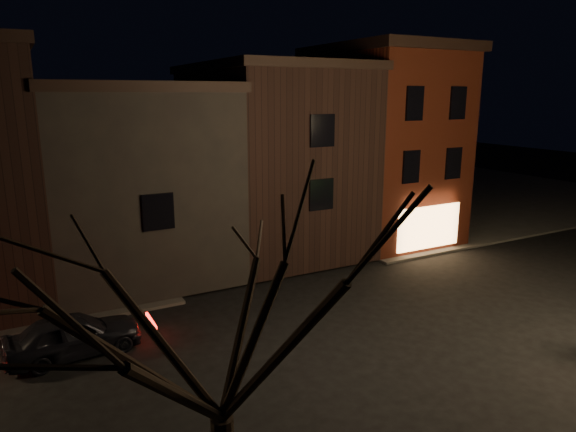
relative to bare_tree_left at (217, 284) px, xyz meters
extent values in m
plane|color=black|center=(8.00, 7.00, -5.43)|extent=(120.00, 120.00, 0.00)
cube|color=#2D2B28|center=(28.00, 27.00, -5.37)|extent=(30.00, 30.00, 0.12)
cube|color=#501A0E|center=(16.00, 16.50, -0.31)|extent=(6.00, 8.00, 10.00)
cube|color=black|center=(16.00, 16.50, 4.94)|extent=(6.50, 8.50, 0.50)
cube|color=#E5AA67|center=(16.00, 12.45, -4.01)|extent=(4.00, 0.12, 2.20)
cube|color=black|center=(9.50, 17.50, -0.81)|extent=(7.00, 10.00, 9.00)
cube|color=black|center=(9.50, 17.50, 3.89)|extent=(7.30, 10.30, 0.40)
cube|color=black|center=(2.25, 17.50, -1.31)|extent=(7.50, 10.00, 8.00)
cube|color=black|center=(2.25, 17.50, 2.89)|extent=(7.80, 10.30, 0.40)
imported|color=black|center=(-1.28, 9.72, -4.74)|extent=(4.18, 1.98, 1.38)
camera|label=1|loc=(-2.35, -6.50, 2.62)|focal=32.00mm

